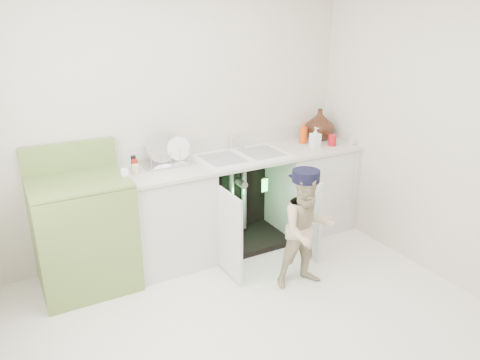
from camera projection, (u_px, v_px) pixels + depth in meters
name	position (u px, v px, depth m)	size (l,w,h in m)	color
ground	(257.00, 326.00, 3.43)	(3.50, 3.50, 0.00)	silver
room_shell	(259.00, 165.00, 3.00)	(6.00, 5.50, 1.26)	beige
counter_run	(245.00, 198.00, 4.52)	(2.44, 1.02, 1.22)	silver
avocado_stove	(84.00, 232.00, 3.81)	(0.75, 0.65, 1.17)	olive
repair_worker	(307.00, 229.00, 3.81)	(0.54, 0.79, 1.01)	#CAB491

